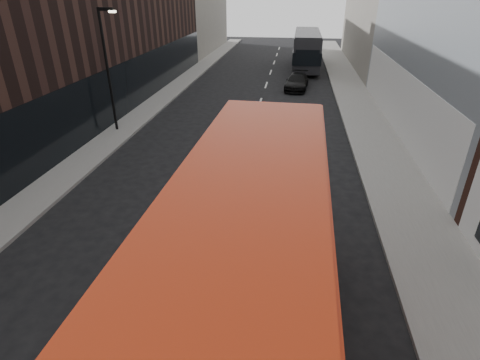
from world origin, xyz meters
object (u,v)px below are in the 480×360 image
at_px(red_bus, 239,313).
at_px(car_c, 297,82).
at_px(car_a, 255,136).
at_px(car_b, 276,117).
at_px(street_lamp, 108,63).
at_px(grey_bus, 307,49).

xyz_separation_m(red_bus, car_c, (0.94, 29.02, -2.16)).
height_order(car_a, car_b, car_a).
bearing_deg(car_b, red_bus, -90.10).
height_order(street_lamp, red_bus, street_lamp).
height_order(red_bus, car_b, red_bus).
height_order(street_lamp, car_c, street_lamp).
xyz_separation_m(grey_bus, car_a, (-3.11, -24.24, -1.40)).
distance_m(grey_bus, car_b, 20.82).
height_order(grey_bus, car_a, grey_bus).
bearing_deg(car_c, car_a, -93.43).
bearing_deg(grey_bus, car_b, -95.54).
height_order(red_bus, car_a, red_bus).
xyz_separation_m(car_a, car_b, (0.96, 3.58, -0.01)).
distance_m(grey_bus, car_a, 24.47).
xyz_separation_m(car_a, car_c, (2.23, 14.17, -0.01)).
height_order(street_lamp, grey_bus, street_lamp).
bearing_deg(car_b, grey_bus, 82.93).
bearing_deg(car_b, car_a, -106.20).
distance_m(street_lamp, car_a, 9.57).
height_order(car_a, car_c, car_a).
relative_size(street_lamp, car_a, 1.78).
relative_size(red_bus, car_b, 3.17).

